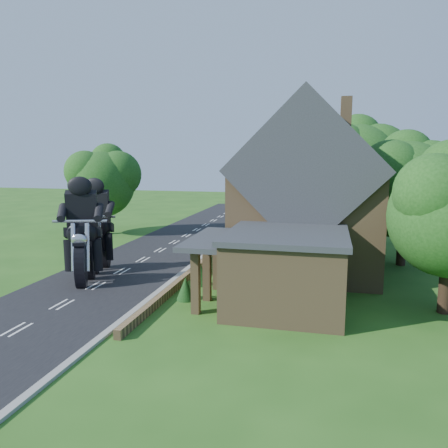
% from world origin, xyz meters
% --- Properties ---
extents(ground, '(120.00, 120.00, 0.00)m').
position_xyz_m(ground, '(0.00, 0.00, 0.00)').
color(ground, '#255317').
rests_on(ground, ground).
extents(road, '(7.00, 80.00, 0.02)m').
position_xyz_m(road, '(0.00, 0.00, 0.01)').
color(road, black).
rests_on(road, ground).
extents(kerb, '(0.30, 80.00, 0.12)m').
position_xyz_m(kerb, '(3.65, 0.00, 0.06)').
color(kerb, gray).
rests_on(kerb, ground).
extents(garden_wall, '(0.30, 22.00, 0.40)m').
position_xyz_m(garden_wall, '(4.30, 5.00, 0.20)').
color(garden_wall, olive).
rests_on(garden_wall, ground).
extents(house, '(9.54, 8.64, 10.24)m').
position_xyz_m(house, '(10.49, 6.00, 4.34)').
color(house, olive).
rests_on(house, ground).
extents(annex, '(7.05, 5.94, 3.44)m').
position_xyz_m(annex, '(9.87, -0.80, 1.77)').
color(annex, olive).
rests_on(annex, ground).
extents(tree_house_right, '(6.51, 6.00, 8.40)m').
position_xyz_m(tree_house_right, '(16.65, 8.62, 5.19)').
color(tree_house_right, black).
rests_on(tree_house_right, ground).
extents(tree_behind_house, '(7.81, 7.20, 10.08)m').
position_xyz_m(tree_behind_house, '(14.18, 16.14, 6.23)').
color(tree_behind_house, black).
rests_on(tree_behind_house, ground).
extents(tree_behind_left, '(6.94, 6.40, 9.16)m').
position_xyz_m(tree_behind_left, '(8.16, 17.13, 5.73)').
color(tree_behind_left, black).
rests_on(tree_behind_left, ground).
extents(tree_far_road, '(6.08, 5.60, 7.84)m').
position_xyz_m(tree_far_road, '(-6.86, 14.11, 4.84)').
color(tree_far_road, black).
rests_on(tree_far_road, ground).
extents(shrub_a, '(0.90, 0.90, 1.10)m').
position_xyz_m(shrub_a, '(5.30, -1.00, 0.55)').
color(shrub_a, black).
rests_on(shrub_a, ground).
extents(shrub_b, '(0.90, 0.90, 1.10)m').
position_xyz_m(shrub_b, '(5.30, 1.50, 0.55)').
color(shrub_b, black).
rests_on(shrub_b, ground).
extents(shrub_c, '(0.90, 0.90, 1.10)m').
position_xyz_m(shrub_c, '(5.30, 4.00, 0.55)').
color(shrub_c, black).
rests_on(shrub_c, ground).
extents(shrub_d, '(0.90, 0.90, 1.10)m').
position_xyz_m(shrub_d, '(5.30, 9.00, 0.55)').
color(shrub_d, black).
rests_on(shrub_d, ground).
extents(shrub_e, '(0.90, 0.90, 1.10)m').
position_xyz_m(shrub_e, '(5.30, 11.50, 0.55)').
color(shrub_e, black).
rests_on(shrub_e, ground).
extents(shrub_f, '(0.90, 0.90, 1.10)m').
position_xyz_m(shrub_f, '(5.30, 14.00, 0.55)').
color(shrub_f, black).
rests_on(shrub_f, ground).
extents(motorcycle_lead, '(0.99, 1.89, 1.71)m').
position_xyz_m(motorcycle_lead, '(-0.71, 0.18, 0.86)').
color(motorcycle_lead, black).
rests_on(motorcycle_lead, ground).
extents(motorcycle_follow, '(0.63, 1.81, 1.65)m').
position_xyz_m(motorcycle_follow, '(-1.32, 2.74, 0.83)').
color(motorcycle_follow, black).
rests_on(motorcycle_follow, ground).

